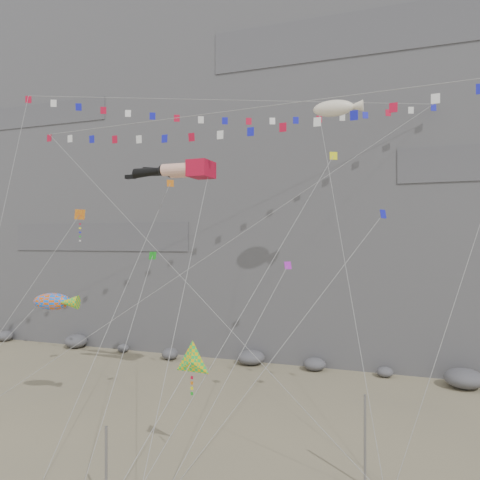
{
  "coord_description": "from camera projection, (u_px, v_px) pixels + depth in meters",
  "views": [
    {
      "loc": [
        13.87,
        -24.56,
        11.55
      ],
      "look_at": [
        1.78,
        9.0,
        11.64
      ],
      "focal_mm": 35.0,
      "sensor_mm": 36.0,
      "label": 1
    }
  ],
  "objects": [
    {
      "name": "cliff",
      "position": [
        289.0,
        133.0,
        57.94
      ],
      "size": [
        80.0,
        28.0,
        50.0
      ],
      "primitive_type": "cube",
      "color": "slate",
      "rests_on": "ground"
    },
    {
      "name": "anchor_pole_right",
      "position": [
        365.0,
        440.0,
        22.0
      ],
      "size": [
        0.12,
        0.12,
        4.31
      ],
      "primitive_type": "cylinder",
      "color": "gray",
      "rests_on": "ground"
    },
    {
      "name": "delta_kite",
      "position": [
        191.0,
        362.0,
        23.49
      ],
      "size": [
        2.65,
        6.05,
        8.02
      ],
      "color": "yellow",
      "rests_on": "ground"
    },
    {
      "name": "ground",
      "position": [
        161.0,
        435.0,
        27.78
      ],
      "size": [
        120.0,
        120.0,
        0.0
      ],
      "primitive_type": "plane",
      "color": "gray",
      "rests_on": "ground"
    },
    {
      "name": "harlequin_kite",
      "position": [
        79.0,
        216.0,
        35.03
      ],
      "size": [
        5.36,
        8.77,
        16.27
      ],
      "color": "red",
      "rests_on": "ground"
    },
    {
      "name": "small_kite_c",
      "position": [
        152.0,
        258.0,
        29.68
      ],
      "size": [
        1.35,
        8.19,
        13.03
      ],
      "color": "green",
      "rests_on": "ground"
    },
    {
      "name": "flag_banner_upper",
      "position": [
        237.0,
        101.0,
        37.38
      ],
      "size": [
        29.8,
        20.28,
        29.86
      ],
      "color": "#BB0B29",
      "rests_on": "ground"
    },
    {
      "name": "small_kite_d",
      "position": [
        331.0,
        160.0,
        32.68
      ],
      "size": [
        6.97,
        16.91,
        24.7
      ],
      "color": "#F0F114",
      "rests_on": "ground"
    },
    {
      "name": "legs_kite",
      "position": [
        178.0,
        171.0,
        32.77
      ],
      "size": [
        8.39,
        13.34,
        20.64
      ],
      "rotation": [
        0.0,
        0.0,
        -0.02
      ],
      "color": "#BB0B29",
      "rests_on": "ground"
    },
    {
      "name": "small_kite_e",
      "position": [
        380.0,
        218.0,
        26.73
      ],
      "size": [
        9.56,
        9.1,
        17.94
      ],
      "color": "#1618C2",
      "rests_on": "ground"
    },
    {
      "name": "talus_boulders",
      "position": [
        251.0,
        358.0,
        43.77
      ],
      "size": [
        60.0,
        3.0,
        1.2
      ],
      "primitive_type": null,
      "color": "#5C5C61",
      "rests_on": "ground"
    },
    {
      "name": "small_kite_a",
      "position": [
        169.0,
        187.0,
        35.76
      ],
      "size": [
        1.65,
        15.2,
        21.61
      ],
      "color": "orange",
      "rests_on": "ground"
    },
    {
      "name": "fish_windsock",
      "position": [
        52.0,
        302.0,
        31.46
      ],
      "size": [
        7.43,
        6.12,
        10.43
      ],
      "color": "#E7590B",
      "rests_on": "ground"
    },
    {
      "name": "blimp_windsock",
      "position": [
        333.0,
        109.0,
        34.65
      ],
      "size": [
        6.18,
        12.3,
        24.65
      ],
      "color": "white",
      "rests_on": "ground"
    },
    {
      "name": "flag_banner_lower",
      "position": [
        235.0,
        111.0,
        29.88
      ],
      "size": [
        32.19,
        7.89,
        23.0
      ],
      "color": "#BB0B29",
      "rests_on": "ground"
    },
    {
      "name": "small_kite_b",
      "position": [
        286.0,
        268.0,
        29.48
      ],
      "size": [
        4.01,
        9.87,
        14.0
      ],
      "color": "#B322C7",
      "rests_on": "ground"
    },
    {
      "name": "anchor_pole_center",
      "position": [
        106.0,
        470.0,
        19.83
      ],
      "size": [
        0.12,
        0.12,
        3.68
      ],
      "primitive_type": "cylinder",
      "color": "gray",
      "rests_on": "ground"
    }
  ]
}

